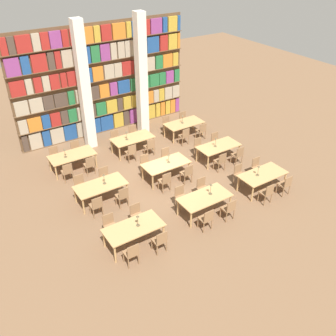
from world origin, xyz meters
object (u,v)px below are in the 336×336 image
chair_24 (67,171)px  chair_25 (55,156)px  chair_4 (206,219)px  chair_11 (257,167)px  desk_lamp_1 (211,187)px  reading_table_8 (184,124)px  chair_5 (181,196)px  desk_lamp_2 (258,169)px  chair_10 (285,184)px  chair_15 (105,177)px  reading_table_6 (72,156)px  chair_28 (131,152)px  chair_31 (134,134)px  chair_1 (110,225)px  reading_table_2 (263,175)px  chair_19 (167,157)px  chair_12 (96,205)px  desk_lamp_0 (138,219)px  reading_table_3 (101,187)px  chair_8 (267,193)px  chair_27 (76,150)px  chair_16 (165,181)px  chair_14 (122,196)px  chair_34 (201,130)px  chair_35 (184,119)px  pillar_left (84,88)px  chair_0 (132,253)px  chair_3 (137,215)px  desk_lamp_4 (169,157)px  chair_23 (216,141)px  chair_9 (239,174)px  pillar_center (141,76)px  desk_lamp_3 (104,177)px  chair_33 (167,124)px  chair_18 (187,173)px  desk_lamp_7 (127,134)px  chair_6 (229,209)px  chair_13 (80,185)px  reading_table_5 (218,147)px  chair_20 (220,161)px  chair_21 (199,146)px  chair_30 (150,146)px  chair_22 (238,155)px  chair_26 (90,165)px  reading_table_0 (134,229)px  desk_lamp_6 (65,151)px  reading_table_4 (166,165)px  desk_lamp_8 (183,118)px  chair_2 (160,240)px

chair_24 → chair_25: same height
chair_4 → chair_11: bearing=21.2°
desk_lamp_1 → reading_table_8: 6.18m
chair_5 → desk_lamp_2: 3.32m
chair_10 → chair_15: same height
reading_table_6 → reading_table_8: (5.97, -0.01, 0.00)m
chair_28 → chair_31: 1.85m
chair_5 → chair_1: bearing=0.9°
reading_table_2 → chair_19: chair_19 is taller
chair_12 → chair_10: bearing=-22.5°
desk_lamp_0 → reading_table_3: desk_lamp_0 is taller
chair_8 → chair_27: 8.73m
chair_16 → chair_14: bearing=179.2°
chair_34 → chair_25: bearing=167.5°
desk_lamp_0 → chair_35: desk_lamp_0 is taller
pillar_left → chair_0: 8.66m
chair_5 → chair_28: (-0.01, 4.01, 0.00)m
chair_3 → desk_lamp_4: bearing=-142.6°
chair_1 → chair_23: same height
chair_9 → chair_16: size_ratio=1.00×
pillar_center → chair_15: size_ratio=6.67×
chair_4 → desk_lamp_3: bearing=121.8°
reading_table_8 → chair_33: (-0.51, 0.78, -0.18)m
desk_lamp_1 → chair_27: 6.96m
chair_18 → chair_34: bearing=44.2°
chair_35 → desk_lamp_7: bearing=12.0°
chair_6 → chair_24: 6.91m
chair_13 → reading_table_5: size_ratio=0.46×
pillar_center → chair_9: bearing=-82.0°
reading_table_3 → chair_19: bearing=12.1°
chair_20 → desk_lamp_1: bearing=-137.6°
chair_21 → chair_28: size_ratio=1.00×
reading_table_5 → chair_30: bearing=140.2°
reading_table_2 → chair_22: bearing=75.9°
chair_3 → chair_26: (-0.08, 4.07, 0.00)m
reading_table_0 → chair_0: chair_0 is taller
desk_lamp_2 → chair_30: desk_lamp_2 is taller
chair_15 → chair_33: bearing=-150.0°
desk_lamp_6 → chair_34: size_ratio=0.46×
reading_table_4 → chair_24: 4.16m
chair_35 → chair_34: bearing=90.0°
chair_27 → reading_table_8: chair_27 is taller
desk_lamp_4 → reading_table_6: bearing=138.7°
pillar_left → reading_table_6: pillar_left is taller
reading_table_2 → chair_20: chair_20 is taller
chair_15 → desk_lamp_8: bearing=-159.0°
chair_4 → chair_18: bearing=67.8°
chair_2 → chair_20: size_ratio=1.00×
chair_25 → chair_33: size_ratio=1.00×
pillar_center → chair_10: bearing=-76.6°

